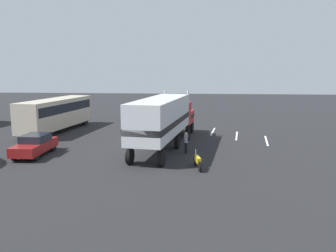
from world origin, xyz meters
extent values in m
plane|color=#232326|center=(0.00, 0.00, 0.00)|extent=(120.00, 120.00, 0.00)
cube|color=silver|center=(1.63, -3.50, 0.01)|extent=(4.38, 0.76, 0.01)
cube|color=silver|center=(-0.45, -5.72, 0.01)|extent=(4.38, 0.74, 0.01)
cube|color=silver|center=(-2.52, -8.16, 0.01)|extent=(4.38, 0.78, 0.01)
cube|color=#B21919|center=(0.78, -0.15, 1.70)|extent=(2.13, 2.72, 1.20)
cube|color=#B21919|center=(-0.80, 0.07, 2.20)|extent=(1.73, 2.67, 2.20)
cube|color=silver|center=(1.71, -0.28, 1.70)|extent=(0.37, 2.09, 1.08)
cube|color=black|center=(0.78, -0.15, 1.76)|extent=(2.13, 2.76, 0.36)
cylinder|color=silver|center=(-1.20, 1.24, 2.80)|extent=(0.18, 0.18, 3.40)
cylinder|color=silver|center=(-1.50, -0.94, 2.80)|extent=(0.18, 0.18, 3.40)
cube|color=silver|center=(-7.09, 0.94, 2.75)|extent=(10.76, 4.02, 2.80)
cube|color=black|center=(-7.09, 0.94, 2.33)|extent=(10.76, 4.06, 0.44)
cylinder|color=silver|center=(-0.21, 1.30, 0.95)|extent=(1.38, 0.81, 0.64)
cylinder|color=black|center=(1.23, 0.90, 0.55)|extent=(1.13, 0.45, 1.10)
cylinder|color=black|center=(0.93, -1.28, 0.55)|extent=(1.13, 0.45, 1.10)
cylinder|color=black|center=(-1.05, 1.22, 0.55)|extent=(1.13, 0.45, 1.10)
cylinder|color=black|center=(-1.35, -0.96, 0.55)|extent=(1.13, 0.45, 1.10)
cylinder|color=black|center=(-5.95, 1.90, 0.55)|extent=(1.13, 0.45, 1.10)
cylinder|color=black|center=(-6.25, -0.28, 0.55)|extent=(1.13, 0.45, 1.10)
cylinder|color=black|center=(-11.15, 2.62, 0.55)|extent=(1.13, 0.45, 1.10)
cylinder|color=black|center=(-11.45, 0.44, 0.55)|extent=(1.13, 0.45, 1.10)
cylinder|color=black|center=(-7.77, -1.05, 0.41)|extent=(0.18, 0.18, 0.82)
cylinder|color=black|center=(-7.62, -1.03, 0.41)|extent=(0.18, 0.18, 0.82)
cylinder|color=gray|center=(-7.70, -1.04, 1.11)|extent=(0.34, 0.34, 0.58)
sphere|color=tan|center=(-7.70, -1.04, 1.51)|extent=(0.23, 0.23, 0.23)
cube|color=black|center=(-7.66, -1.24, 1.14)|extent=(0.28, 0.20, 0.36)
cube|color=#BFB29E|center=(0.33, 12.80, 1.95)|extent=(11.21, 3.74, 2.90)
cube|color=black|center=(0.33, 12.80, 2.53)|extent=(10.56, 3.71, 0.90)
cylinder|color=black|center=(4.52, 13.47, 0.50)|extent=(1.02, 0.39, 1.00)
cylinder|color=black|center=(4.28, 11.23, 0.50)|extent=(1.02, 0.39, 1.00)
cylinder|color=black|center=(-3.23, 14.32, 0.50)|extent=(1.02, 0.39, 1.00)
cylinder|color=black|center=(-3.48, 12.09, 0.50)|extent=(1.02, 0.39, 1.00)
cube|color=maroon|center=(-9.51, 10.20, 0.67)|extent=(4.44, 1.91, 0.70)
cube|color=#1E232D|center=(-9.31, 10.21, 1.29)|extent=(2.14, 1.71, 0.55)
cylinder|color=black|center=(-10.99, 9.38, 0.32)|extent=(0.65, 0.24, 0.64)
cylinder|color=black|center=(-11.03, 10.94, 0.32)|extent=(0.65, 0.24, 0.64)
cylinder|color=black|center=(-7.99, 9.46, 0.32)|extent=(0.65, 0.24, 0.64)
cylinder|color=black|center=(-8.03, 11.02, 0.32)|extent=(0.65, 0.24, 0.64)
cylinder|color=black|center=(-10.98, -1.81, 0.33)|extent=(0.67, 0.23, 0.66)
cylinder|color=black|center=(-12.40, -2.10, 0.33)|extent=(0.67, 0.23, 0.66)
cube|color=gold|center=(-11.69, -1.95, 0.61)|extent=(1.13, 0.46, 0.36)
cylinder|color=silver|center=(-11.08, -1.83, 0.78)|extent=(0.29, 0.13, 0.69)
camera|label=1|loc=(-32.14, -1.96, 6.22)|focal=34.74mm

